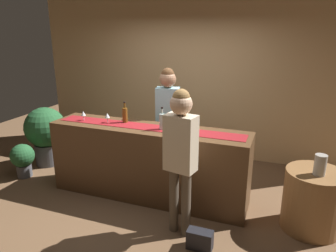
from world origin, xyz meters
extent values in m
plane|color=brown|center=(0.00, 0.00, 0.00)|extent=(10.00, 10.00, 0.00)
cube|color=tan|center=(0.00, 1.90, 1.45)|extent=(6.00, 0.12, 2.90)
cube|color=#543821|center=(0.00, 0.00, 0.52)|extent=(2.77, 0.60, 1.03)
cube|color=maroon|center=(0.00, 0.00, 1.04)|extent=(2.63, 0.28, 0.01)
cylinder|color=#B2C6C1|center=(0.22, -0.02, 1.14)|extent=(0.07, 0.07, 0.21)
cylinder|color=#B2C6C1|center=(0.22, -0.02, 1.28)|extent=(0.03, 0.03, 0.08)
cylinder|color=black|center=(0.22, -0.02, 1.33)|extent=(0.03, 0.03, 0.02)
cylinder|color=brown|center=(-0.39, 0.09, 1.14)|extent=(0.07, 0.07, 0.21)
cylinder|color=brown|center=(-0.39, 0.09, 1.28)|extent=(0.03, 0.03, 0.08)
cylinder|color=black|center=(-0.39, 0.09, 1.33)|extent=(0.03, 0.03, 0.02)
cylinder|color=silver|center=(-0.98, -0.04, 1.03)|extent=(0.06, 0.06, 0.00)
cylinder|color=silver|center=(-0.98, -0.04, 1.07)|extent=(0.01, 0.01, 0.08)
cone|color=silver|center=(-0.98, -0.04, 1.14)|extent=(0.07, 0.07, 0.06)
cylinder|color=silver|center=(-0.61, -0.02, 1.03)|extent=(0.06, 0.06, 0.00)
cylinder|color=silver|center=(-0.61, -0.02, 1.07)|extent=(0.01, 0.01, 0.08)
cone|color=silver|center=(-0.61, -0.02, 1.14)|extent=(0.07, 0.07, 0.06)
cylinder|color=silver|center=(0.56, 0.03, 1.03)|extent=(0.06, 0.06, 0.00)
cylinder|color=silver|center=(0.56, 0.03, 1.07)|extent=(0.01, 0.01, 0.08)
cone|color=silver|center=(0.56, 0.03, 1.14)|extent=(0.07, 0.07, 0.06)
cylinder|color=#26262B|center=(0.15, 0.60, 0.41)|extent=(0.11, 0.11, 0.82)
cylinder|color=#26262B|center=(-0.01, 0.56, 0.41)|extent=(0.11, 0.11, 0.82)
cube|color=#99D1E0|center=(0.07, 0.58, 1.15)|extent=(0.37, 0.27, 0.65)
sphere|color=#9E7051|center=(0.07, 0.58, 1.60)|extent=(0.25, 0.25, 0.25)
sphere|color=brown|center=(0.07, 0.58, 1.67)|extent=(0.19, 0.19, 0.19)
cylinder|color=brown|center=(0.60, -0.63, 0.40)|extent=(0.11, 0.11, 0.80)
cylinder|color=brown|center=(0.76, -0.66, 0.40)|extent=(0.11, 0.11, 0.80)
cube|color=beige|center=(0.68, -0.64, 1.12)|extent=(0.37, 0.26, 0.63)
sphere|color=#DBAD89|center=(0.68, -0.64, 1.55)|extent=(0.24, 0.24, 0.24)
sphere|color=olive|center=(0.68, -0.64, 1.62)|extent=(0.19, 0.19, 0.19)
cylinder|color=olive|center=(2.13, -0.02, 0.37)|extent=(0.68, 0.68, 0.74)
cylinder|color=#A8A399|center=(2.13, -0.10, 0.86)|extent=(0.13, 0.13, 0.24)
cylinder|color=#4C4C51|center=(-2.13, 0.41, 0.19)|extent=(0.43, 0.43, 0.37)
sphere|color=#23562D|center=(-2.13, 0.41, 0.67)|extent=(0.70, 0.70, 0.70)
cylinder|color=#4C4C51|center=(-2.14, -0.14, 0.10)|extent=(0.23, 0.23, 0.20)
sphere|color=#23562D|center=(-2.14, -0.14, 0.36)|extent=(0.37, 0.37, 0.37)
cube|color=black|center=(0.99, -0.85, 0.11)|extent=(0.28, 0.14, 0.22)
camera|label=1|loc=(1.69, -3.70, 2.32)|focal=33.87mm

